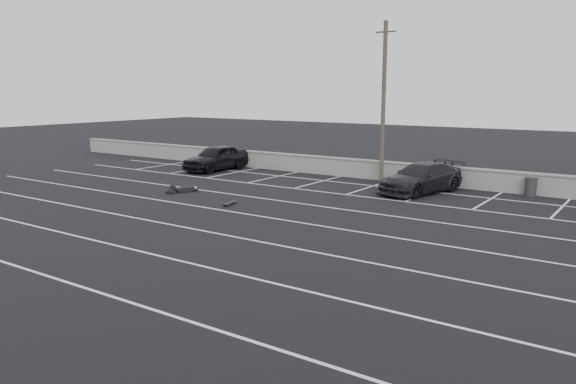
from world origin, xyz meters
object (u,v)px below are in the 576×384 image
Objects in this scene: car_right at (421,178)px; trash_bin at (531,187)px; car_left at (216,158)px; utility_pole at (383,103)px; person at (187,187)px; skateboard at (229,203)px.

car_right is 5.04m from trash_bin.
trash_bin is at bearing 7.09° from car_left.
person is at bearing -130.36° from utility_pole.
utility_pole is 9.55× the size of trash_bin.
car_right is at bearing -29.72° from utility_pole.
car_left reaches higher than trash_bin.
utility_pole reaches higher than skateboard.
utility_pole is 11.11m from person.
skateboard is at bearing -44.41° from car_left.
trash_bin is (4.61, 2.04, -0.27)m from car_right.
utility_pole is at bearing 165.57° from car_right.
car_left is 18.01m from trash_bin.
trash_bin is 14.10m from skateboard.
utility_pole is 10.50m from skateboard.
skateboard is at bearing -2.45° from person.
car_left is 7.36m from person.
person is at bearing -131.56° from car_right.
person is at bearing -58.64° from car_left.
trash_bin is at bearing 39.15° from car_right.
utility_pole is (-2.87, 1.64, 3.55)m from car_right.
skateboard is at bearing -107.17° from utility_pole.
car_left reaches higher than person.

